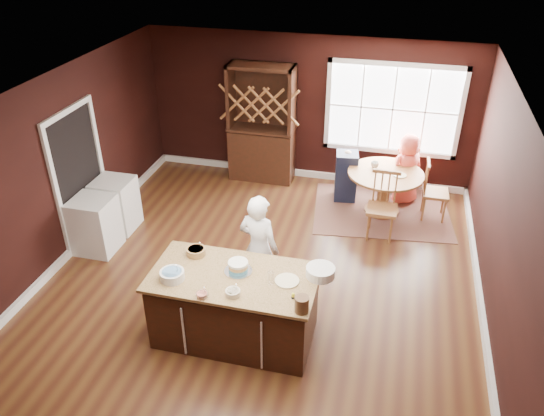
{
  "coord_description": "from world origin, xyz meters",
  "views": [
    {
      "loc": [
        1.59,
        -5.63,
        4.72
      ],
      "look_at": [
        0.09,
        0.4,
        1.05
      ],
      "focal_mm": 35.0,
      "sensor_mm": 36.0,
      "label": 1
    }
  ],
  "objects_px": {
    "dining_table": "(385,184)",
    "chair_south": "(382,206)",
    "layer_cake": "(238,267)",
    "toddler": "(344,156)",
    "hutch": "(262,124)",
    "washer": "(95,225)",
    "baker": "(259,249)",
    "high_chair": "(346,175)",
    "dryer": "(116,204)",
    "kitchen_island": "(235,308)",
    "seated_woman": "(407,169)",
    "chair_north": "(404,168)",
    "chair_east": "(436,190)"
  },
  "relations": [
    {
      "from": "layer_cake",
      "to": "seated_woman",
      "type": "height_order",
      "value": "seated_woman"
    },
    {
      "from": "hutch",
      "to": "dryer",
      "type": "bearing_deg",
      "value": -128.45
    },
    {
      "from": "kitchen_island",
      "to": "chair_south",
      "type": "relative_size",
      "value": 1.78
    },
    {
      "from": "baker",
      "to": "layer_cake",
      "type": "xyz_separation_m",
      "value": [
        -0.06,
        -0.7,
        0.21
      ]
    },
    {
      "from": "washer",
      "to": "seated_woman",
      "type": "bearing_deg",
      "value": 30.53
    },
    {
      "from": "high_chair",
      "to": "chair_north",
      "type": "bearing_deg",
      "value": 18.13
    },
    {
      "from": "high_chair",
      "to": "dryer",
      "type": "relative_size",
      "value": 1.08
    },
    {
      "from": "high_chair",
      "to": "chair_south",
      "type": "bearing_deg",
      "value": -65.48
    },
    {
      "from": "chair_south",
      "to": "washer",
      "type": "xyz_separation_m",
      "value": [
        -4.18,
        -1.41,
        -0.11
      ]
    },
    {
      "from": "baker",
      "to": "washer",
      "type": "height_order",
      "value": "baker"
    },
    {
      "from": "kitchen_island",
      "to": "dryer",
      "type": "bearing_deg",
      "value": 143.73
    },
    {
      "from": "washer",
      "to": "baker",
      "type": "bearing_deg",
      "value": -10.0
    },
    {
      "from": "kitchen_island",
      "to": "high_chair",
      "type": "bearing_deg",
      "value": 77.09
    },
    {
      "from": "baker",
      "to": "seated_woman",
      "type": "xyz_separation_m",
      "value": [
        1.8,
        3.13,
        -0.14
      ]
    },
    {
      "from": "toddler",
      "to": "dining_table",
      "type": "bearing_deg",
      "value": -25.02
    },
    {
      "from": "chair_north",
      "to": "washer",
      "type": "distance_m",
      "value": 5.37
    },
    {
      "from": "dining_table",
      "to": "chair_south",
      "type": "distance_m",
      "value": 0.79
    },
    {
      "from": "washer",
      "to": "chair_north",
      "type": "bearing_deg",
      "value": 33.76
    },
    {
      "from": "layer_cake",
      "to": "chair_east",
      "type": "bearing_deg",
      "value": 55.16
    },
    {
      "from": "dining_table",
      "to": "hutch",
      "type": "height_order",
      "value": "hutch"
    },
    {
      "from": "dryer",
      "to": "toddler",
      "type": "bearing_deg",
      "value": 29.18
    },
    {
      "from": "washer",
      "to": "kitchen_island",
      "type": "bearing_deg",
      "value": -26.06
    },
    {
      "from": "chair_north",
      "to": "high_chair",
      "type": "xyz_separation_m",
      "value": [
        -0.98,
        -0.49,
        -0.02
      ]
    },
    {
      "from": "layer_cake",
      "to": "seated_woman",
      "type": "distance_m",
      "value": 4.27
    },
    {
      "from": "baker",
      "to": "washer",
      "type": "distance_m",
      "value": 2.76
    },
    {
      "from": "washer",
      "to": "high_chair",
      "type": "bearing_deg",
      "value": 35.67
    },
    {
      "from": "hutch",
      "to": "washer",
      "type": "relative_size",
      "value": 2.53
    },
    {
      "from": "layer_cake",
      "to": "dining_table",
      "type": "bearing_deg",
      "value": 65.73
    },
    {
      "from": "chair_south",
      "to": "toddler",
      "type": "bearing_deg",
      "value": 124.81
    },
    {
      "from": "dining_table",
      "to": "baker",
      "type": "xyz_separation_m",
      "value": [
        -1.46,
        -2.67,
        0.24
      ]
    },
    {
      "from": "baker",
      "to": "chair_north",
      "type": "xyz_separation_m",
      "value": [
        1.76,
        3.46,
        -0.29
      ]
    },
    {
      "from": "chair_north",
      "to": "hutch",
      "type": "height_order",
      "value": "hutch"
    },
    {
      "from": "seated_woman",
      "to": "chair_south",
      "type": "bearing_deg",
      "value": 39.7
    },
    {
      "from": "chair_south",
      "to": "chair_north",
      "type": "height_order",
      "value": "chair_south"
    },
    {
      "from": "washer",
      "to": "dryer",
      "type": "relative_size",
      "value": 1.01
    },
    {
      "from": "kitchen_island",
      "to": "dryer",
      "type": "relative_size",
      "value": 2.27
    },
    {
      "from": "layer_cake",
      "to": "chair_south",
      "type": "height_order",
      "value": "chair_south"
    },
    {
      "from": "toddler",
      "to": "dryer",
      "type": "relative_size",
      "value": 0.3
    },
    {
      "from": "kitchen_island",
      "to": "baker",
      "type": "relative_size",
      "value": 1.26
    },
    {
      "from": "dining_table",
      "to": "high_chair",
      "type": "xyz_separation_m",
      "value": [
        -0.69,
        0.3,
        -0.07
      ]
    },
    {
      "from": "seated_woman",
      "to": "high_chair",
      "type": "xyz_separation_m",
      "value": [
        -1.02,
        -0.16,
        -0.17
      ]
    },
    {
      "from": "dining_table",
      "to": "chair_east",
      "type": "relative_size",
      "value": 1.22
    },
    {
      "from": "chair_east",
      "to": "dryer",
      "type": "height_order",
      "value": "chair_east"
    },
    {
      "from": "layer_cake",
      "to": "seated_woman",
      "type": "relative_size",
      "value": 0.26
    },
    {
      "from": "layer_cake",
      "to": "toddler",
      "type": "relative_size",
      "value": 1.27
    },
    {
      "from": "high_chair",
      "to": "washer",
      "type": "distance_m",
      "value": 4.28
    },
    {
      "from": "dining_table",
      "to": "kitchen_island",
      "type": "bearing_deg",
      "value": -114.06
    },
    {
      "from": "baker",
      "to": "toddler",
      "type": "distance_m",
      "value": 3.11
    },
    {
      "from": "toddler",
      "to": "chair_east",
      "type": "bearing_deg",
      "value": -11.9
    },
    {
      "from": "seated_woman",
      "to": "high_chair",
      "type": "distance_m",
      "value": 1.05
    }
  ]
}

